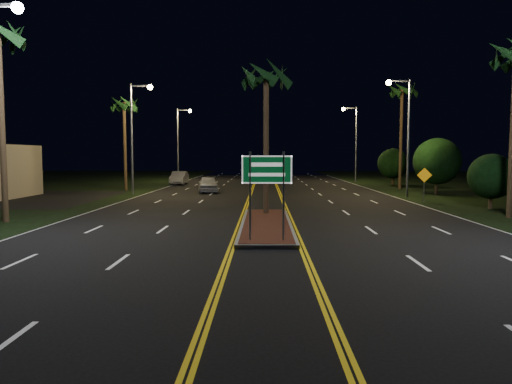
{
  "coord_description": "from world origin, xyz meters",
  "views": [
    {
      "loc": [
        -0.09,
        -13.48,
        3.21
      ],
      "look_at": [
        -0.39,
        2.74,
        1.9
      ],
      "focal_mm": 32.0,
      "sensor_mm": 36.0,
      "label": 1
    }
  ],
  "objects_px": {
    "highway_sign": "(267,178)",
    "car_near": "(208,183)",
    "streetlight_left_far": "(181,136)",
    "warning_sign": "(424,180)",
    "streetlight_right_mid": "(404,123)",
    "palm_median": "(266,77)",
    "streetlight_left_mid": "(136,125)",
    "car_far": "(179,177)",
    "shrub_far": "(393,163)",
    "streetlight_right_far": "(353,135)",
    "shrub_near": "(491,176)",
    "palm_left_far": "(124,105)",
    "shrub_mid": "(437,161)",
    "median_island": "(266,224)",
    "palm_right_far": "(402,92)"
  },
  "relations": [
    {
      "from": "highway_sign",
      "to": "car_near",
      "type": "height_order",
      "value": "highway_sign"
    },
    {
      "from": "streetlight_right_mid",
      "to": "shrub_far",
      "type": "distance_m",
      "value": 14.74
    },
    {
      "from": "streetlight_left_far",
      "to": "warning_sign",
      "type": "height_order",
      "value": "streetlight_left_far"
    },
    {
      "from": "palm_left_far",
      "to": "shrub_far",
      "type": "bearing_deg",
      "value": 16.74
    },
    {
      "from": "streetlight_left_mid",
      "to": "palm_median",
      "type": "distance_m",
      "value": 17.25
    },
    {
      "from": "median_island",
      "to": "warning_sign",
      "type": "relative_size",
      "value": 4.34
    },
    {
      "from": "streetlight_left_far",
      "to": "shrub_far",
      "type": "distance_m",
      "value": 25.9
    },
    {
      "from": "car_far",
      "to": "shrub_far",
      "type": "bearing_deg",
      "value": -2.76
    },
    {
      "from": "streetlight_right_mid",
      "to": "warning_sign",
      "type": "bearing_deg",
      "value": -87.53
    },
    {
      "from": "streetlight_left_mid",
      "to": "car_far",
      "type": "distance_m",
      "value": 13.59
    },
    {
      "from": "streetlight_left_mid",
      "to": "car_near",
      "type": "relative_size",
      "value": 1.8
    },
    {
      "from": "streetlight_left_mid",
      "to": "streetlight_left_far",
      "type": "height_order",
      "value": "same"
    },
    {
      "from": "shrub_mid",
      "to": "streetlight_left_mid",
      "type": "bearing_deg",
      "value": 180.0
    },
    {
      "from": "streetlight_left_far",
      "to": "car_far",
      "type": "height_order",
      "value": "streetlight_left_far"
    },
    {
      "from": "shrub_near",
      "to": "car_far",
      "type": "bearing_deg",
      "value": 135.42
    },
    {
      "from": "streetlight_right_far",
      "to": "shrub_near",
      "type": "relative_size",
      "value": 2.73
    },
    {
      "from": "highway_sign",
      "to": "streetlight_right_far",
      "type": "distance_m",
      "value": 40.74
    },
    {
      "from": "warning_sign",
      "to": "streetlight_right_far",
      "type": "bearing_deg",
      "value": 96.38
    },
    {
      "from": "streetlight_right_mid",
      "to": "palm_median",
      "type": "distance_m",
      "value": 15.73
    },
    {
      "from": "streetlight_left_mid",
      "to": "shrub_near",
      "type": "xyz_separation_m",
      "value": [
        24.11,
        -10.0,
        -3.71
      ]
    },
    {
      "from": "highway_sign",
      "to": "streetlight_left_far",
      "type": "distance_m",
      "value": 42.67
    },
    {
      "from": "highway_sign",
      "to": "warning_sign",
      "type": "distance_m",
      "value": 18.4
    },
    {
      "from": "warning_sign",
      "to": "shrub_near",
      "type": "bearing_deg",
      "value": -47.72
    },
    {
      "from": "streetlight_left_far",
      "to": "palm_right_far",
      "type": "relative_size",
      "value": 0.87
    },
    {
      "from": "streetlight_left_far",
      "to": "streetlight_left_mid",
      "type": "bearing_deg",
      "value": -90.0
    },
    {
      "from": "palm_right_far",
      "to": "warning_sign",
      "type": "height_order",
      "value": "palm_right_far"
    },
    {
      "from": "shrub_far",
      "to": "car_near",
      "type": "distance_m",
      "value": 21.34
    },
    {
      "from": "highway_sign",
      "to": "streetlight_right_mid",
      "type": "height_order",
      "value": "streetlight_right_mid"
    },
    {
      "from": "median_island",
      "to": "palm_left_far",
      "type": "height_order",
      "value": "palm_left_far"
    },
    {
      "from": "shrub_far",
      "to": "streetlight_left_far",
      "type": "bearing_deg",
      "value": 161.86
    },
    {
      "from": "streetlight_left_far",
      "to": "shrub_near",
      "type": "relative_size",
      "value": 2.73
    },
    {
      "from": "shrub_mid",
      "to": "shrub_far",
      "type": "xyz_separation_m",
      "value": [
        -0.2,
        12.0,
        -0.39
      ]
    },
    {
      "from": "highway_sign",
      "to": "car_near",
      "type": "xyz_separation_m",
      "value": [
        -4.98,
        23.19,
        -1.57
      ]
    },
    {
      "from": "streetlight_left_mid",
      "to": "shrub_far",
      "type": "distance_m",
      "value": 27.4
    },
    {
      "from": "shrub_near",
      "to": "shrub_far",
      "type": "xyz_separation_m",
      "value": [
        0.3,
        22.0,
        0.39
      ]
    },
    {
      "from": "streetlight_left_mid",
      "to": "palm_right_far",
      "type": "relative_size",
      "value": 0.87
    },
    {
      "from": "palm_right_far",
      "to": "car_far",
      "type": "distance_m",
      "value": 24.71
    },
    {
      "from": "car_near",
      "to": "shrub_far",
      "type": "bearing_deg",
      "value": 19.18
    },
    {
      "from": "streetlight_left_far",
      "to": "streetlight_right_mid",
      "type": "distance_m",
      "value": 30.57
    },
    {
      "from": "palm_median",
      "to": "palm_right_far",
      "type": "height_order",
      "value": "palm_right_far"
    },
    {
      "from": "median_island",
      "to": "palm_left_far",
      "type": "xyz_separation_m",
      "value": [
        -12.8,
        21.0,
        7.66
      ]
    },
    {
      "from": "streetlight_left_mid",
      "to": "streetlight_left_far",
      "type": "bearing_deg",
      "value": 90.0
    },
    {
      "from": "palm_right_far",
      "to": "car_far",
      "type": "relative_size",
      "value": 2.04
    },
    {
      "from": "median_island",
      "to": "shrub_mid",
      "type": "bearing_deg",
      "value": 50.53
    },
    {
      "from": "highway_sign",
      "to": "warning_sign",
      "type": "height_order",
      "value": "highway_sign"
    },
    {
      "from": "streetlight_right_mid",
      "to": "palm_right_far",
      "type": "height_order",
      "value": "palm_right_far"
    },
    {
      "from": "car_near",
      "to": "car_far",
      "type": "xyz_separation_m",
      "value": [
        -4.52,
        10.68,
        0.01
      ]
    },
    {
      "from": "median_island",
      "to": "streetlight_right_far",
      "type": "height_order",
      "value": "streetlight_right_far"
    },
    {
      "from": "streetlight_left_mid",
      "to": "palm_right_far",
      "type": "height_order",
      "value": "palm_right_far"
    },
    {
      "from": "palm_left_far",
      "to": "shrub_mid",
      "type": "distance_m",
      "value": 27.56
    }
  ]
}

